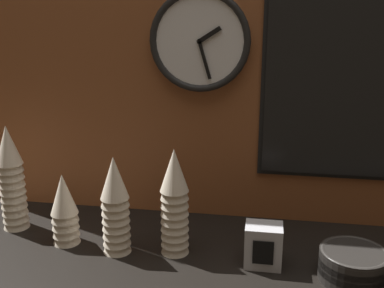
% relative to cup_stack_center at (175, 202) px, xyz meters
% --- Properties ---
extents(ground_plane, '(1.60, 0.56, 0.04)m').
position_rel_cup_stack_center_xyz_m(ground_plane, '(0.12, -0.01, -0.16)').
color(ground_plane, black).
extents(wall_tiled_back, '(1.60, 0.03, 1.05)m').
position_rel_cup_stack_center_xyz_m(wall_tiled_back, '(0.12, 0.26, 0.38)').
color(wall_tiled_back, brown).
rests_on(wall_tiled_back, ground_plane).
extents(cup_stack_center, '(0.07, 0.07, 0.29)m').
position_rel_cup_stack_center_xyz_m(cup_stack_center, '(0.00, 0.00, 0.00)').
color(cup_stack_center, beige).
rests_on(cup_stack_center, ground_plane).
extents(cup_stack_center_left, '(0.07, 0.07, 0.26)m').
position_rel_cup_stack_center_xyz_m(cup_stack_center_left, '(-0.15, -0.02, -0.01)').
color(cup_stack_center_left, beige).
rests_on(cup_stack_center_left, ground_plane).
extents(cup_stack_far_left, '(0.07, 0.07, 0.31)m').
position_rel_cup_stack_center_xyz_m(cup_stack_far_left, '(-0.49, 0.07, 0.01)').
color(cup_stack_far_left, beige).
rests_on(cup_stack_far_left, ground_plane).
extents(cup_stack_left, '(0.07, 0.07, 0.20)m').
position_rel_cup_stack_center_xyz_m(cup_stack_left, '(-0.30, 0.00, -0.04)').
color(cup_stack_left, beige).
rests_on(cup_stack_left, ground_plane).
extents(bowl_stack_right, '(0.16, 0.16, 0.08)m').
position_rel_cup_stack_center_xyz_m(bowl_stack_right, '(0.44, -0.06, -0.10)').
color(bowl_stack_right, black).
rests_on(bowl_stack_right, ground_plane).
extents(wall_clock, '(0.28, 0.03, 0.28)m').
position_rel_cup_stack_center_xyz_m(wall_clock, '(0.03, 0.23, 0.39)').
color(wall_clock, white).
extents(menu_board, '(0.46, 0.01, 0.59)m').
position_rel_cup_stack_center_xyz_m(menu_board, '(0.43, 0.24, 0.30)').
color(menu_board, black).
extents(napkin_dispenser, '(0.09, 0.07, 0.11)m').
position_rel_cup_stack_center_xyz_m(napkin_dispenser, '(0.23, -0.03, -0.09)').
color(napkin_dispenser, '#B7B7BC').
rests_on(napkin_dispenser, ground_plane).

